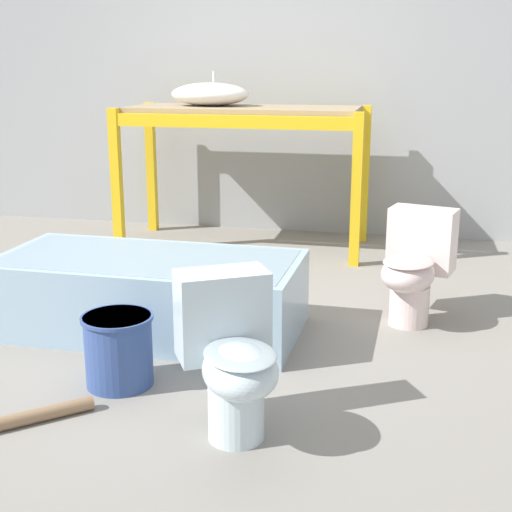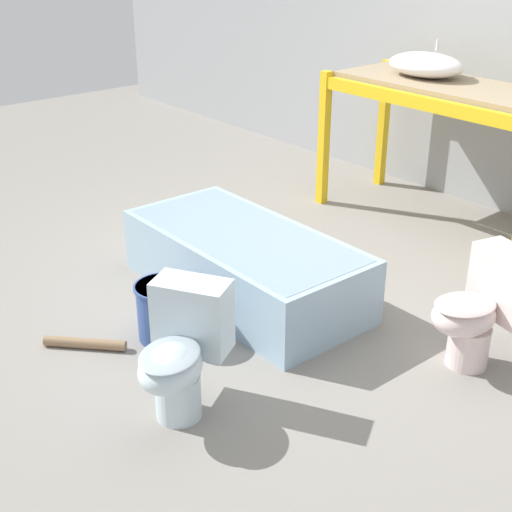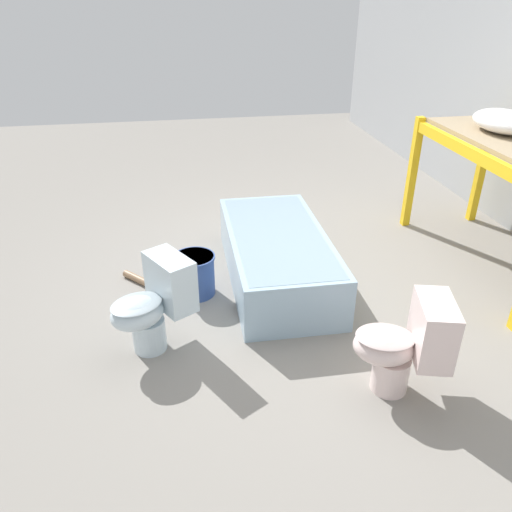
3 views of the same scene
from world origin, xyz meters
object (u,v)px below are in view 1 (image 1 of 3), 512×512
object	(u,v)px
sink_basin	(210,94)
toilet_near	(414,264)
toilet_far	(231,352)
bathtub_main	(149,288)
bucket_white	(119,349)

from	to	relation	value
sink_basin	toilet_near	xyz separation A→B (m)	(1.58, -1.45, -0.83)
toilet_far	bathtub_main	bearing A→B (deg)	96.22
sink_basin	bucket_white	xyz separation A→B (m)	(0.31, -2.57, -0.99)
bathtub_main	bucket_white	bearing A→B (deg)	-79.97
sink_basin	bathtub_main	size ratio (longest dim) A/B	0.37
toilet_near	bucket_white	xyz separation A→B (m)	(-1.27, -1.12, -0.16)
toilet_near	sink_basin	bearing A→B (deg)	152.58
bathtub_main	bucket_white	size ratio (longest dim) A/B	4.95
bathtub_main	bucket_white	distance (m)	0.68
sink_basin	bucket_white	size ratio (longest dim) A/B	1.83
toilet_near	bucket_white	world-z (taller)	toilet_near
sink_basin	toilet_near	bearing A→B (deg)	-42.57
bathtub_main	bucket_white	world-z (taller)	bathtub_main
bathtub_main	toilet_near	world-z (taller)	toilet_near
toilet_far	sink_basin	bearing A→B (deg)	77.46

